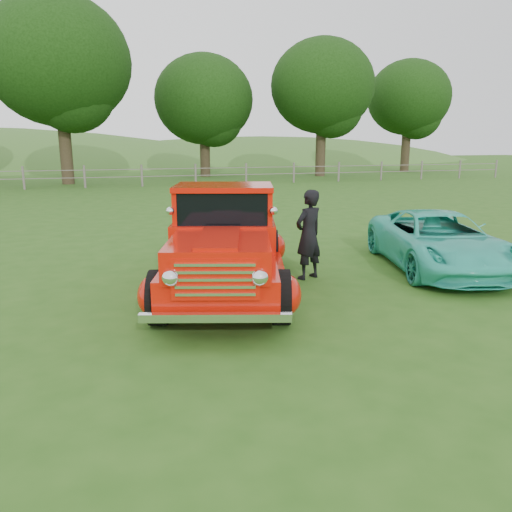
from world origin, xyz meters
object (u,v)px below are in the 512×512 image
object	(u,v)px
red_pickup	(225,245)
man	(309,235)
tree_far_east	(409,98)
tree_near_west	(58,61)
teal_sedan	(438,241)
tree_near_east	(204,100)
tree_mid_east	(322,86)

from	to	relation	value
red_pickup	man	xyz separation A→B (m)	(1.63, 0.35, 0.01)
tree_far_east	tree_near_west	bearing A→B (deg)	-169.11
tree_far_east	red_pickup	size ratio (longest dim) A/B	1.68
red_pickup	teal_sedan	distance (m)	4.33
teal_sedan	man	size ratio (longest dim) A/B	2.48
teal_sedan	man	distance (m)	2.70
man	tree_far_east	bearing A→B (deg)	-149.51
tree_near_east	tree_near_west	bearing A→B (deg)	-156.04
tree_near_west	tree_mid_east	bearing A→B (deg)	6.71
tree_near_east	tree_mid_east	xyz separation A→B (m)	(8.00, -2.00, 0.93)
tree_mid_east	man	size ratio (longest dim) A/B	5.83
tree_near_west	man	distance (m)	24.63
tree_far_east	man	xyz separation A→B (m)	(-20.72, -28.30, -5.05)
tree_far_east	red_pickup	xyz separation A→B (m)	(-22.35, -28.65, -5.06)
tree_near_west	tree_near_east	bearing A→B (deg)	23.96
tree_mid_east	teal_sedan	bearing A→B (deg)	-109.58
tree_mid_east	red_pickup	xyz separation A→B (m)	(-13.35, -25.65, -5.38)
tree_near_west	tree_near_east	size ratio (longest dim) A/B	1.25
man	tree_near_west	bearing A→B (deg)	-100.53
tree_near_west	teal_sedan	bearing A→B (deg)	-71.20
tree_near_east	tree_far_east	size ratio (longest dim) A/B	0.94
tree_near_west	teal_sedan	world-z (taller)	tree_near_west
teal_sedan	man	xyz separation A→B (m)	(-2.68, 0.10, 0.25)
teal_sedan	tree_mid_east	bearing A→B (deg)	85.22
tree_mid_east	red_pickup	size ratio (longest dim) A/B	1.79
tree_near_east	man	bearing A→B (deg)	-97.76
tree_near_west	tree_near_east	distance (m)	9.97
tree_mid_east	teal_sedan	size ratio (longest dim) A/B	2.35
tree_far_east	red_pickup	world-z (taller)	tree_far_east
tree_near_west	man	size ratio (longest dim) A/B	6.43
tree_near_west	tree_mid_east	distance (m)	17.13
tree_near_east	tree_far_east	distance (m)	17.04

